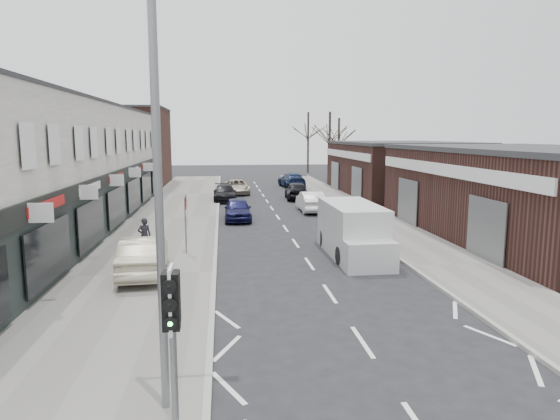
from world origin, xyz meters
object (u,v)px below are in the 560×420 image
object	(u,v)px
pedestrian	(144,236)
street_lamp	(168,174)
traffic_light	(172,315)
parked_car_right_b	(296,190)
white_van	(353,231)
parked_car_left_c	(237,187)
sedan_on_pavement	(144,255)
parked_car_left_a	(238,209)
warning_sign	(186,207)
parked_car_left_b	(225,193)
parked_car_right_c	(292,180)
parked_car_right_a	(311,202)

from	to	relation	value
pedestrian	street_lamp	bearing A→B (deg)	83.44
traffic_light	parked_car_right_b	distance (m)	33.71
traffic_light	white_van	world-z (taller)	traffic_light
pedestrian	parked_car_right_b	world-z (taller)	pedestrian
parked_car_left_c	traffic_light	bearing A→B (deg)	-96.09
sedan_on_pavement	parked_car_left_a	distance (m)	13.01
warning_sign	parked_car_left_b	size ratio (longest dim) A/B	0.60
parked_car_left_a	parked_car_right_c	size ratio (longest dim) A/B	0.80
pedestrian	parked_car_left_b	distance (m)	18.66
pedestrian	parked_car_right_c	size ratio (longest dim) A/B	0.31
sedan_on_pavement	parked_car_right_a	world-z (taller)	sedan_on_pavement
parked_car_left_c	parked_car_right_c	distance (m)	7.85
parked_car_right_c	street_lamp	bearing A→B (deg)	73.62
parked_car_right_b	parked_car_left_a	bearing A→B (deg)	65.01
white_van	parked_car_right_b	distance (m)	19.73
parked_car_left_b	parked_car_right_a	world-z (taller)	parked_car_right_a
parked_car_right_b	parked_car_right_c	bearing A→B (deg)	-92.70
white_van	sedan_on_pavement	xyz separation A→B (m)	(-8.69, -2.49, -0.23)
warning_sign	parked_car_right_c	distance (m)	29.96
traffic_light	parked_car_left_b	size ratio (longest dim) A/B	0.69
traffic_light	street_lamp	xyz separation A→B (m)	(-0.13, 1.22, 2.20)
white_van	parked_car_right_b	size ratio (longest dim) A/B	1.37
street_lamp	warning_sign	world-z (taller)	street_lamp
traffic_light	street_lamp	distance (m)	2.52
warning_sign	parked_car_right_a	bearing A→B (deg)	57.49
white_van	pedestrian	size ratio (longest dim) A/B	3.74
sedan_on_pavement	parked_car_right_c	distance (m)	33.47
traffic_light	parked_car_right_b	world-z (taller)	traffic_light
parked_car_right_b	white_van	bearing A→B (deg)	91.78
street_lamp	white_van	world-z (taller)	street_lamp
parked_car_right_b	parked_car_right_a	bearing A→B (deg)	92.94
sedan_on_pavement	parked_car_left_a	world-z (taller)	sedan_on_pavement
parked_car_left_c	parked_car_right_a	bearing A→B (deg)	-69.56
white_van	warning_sign	bearing A→B (deg)	173.28
parked_car_left_a	street_lamp	bearing A→B (deg)	-94.63
traffic_light	parked_car_left_c	size ratio (longest dim) A/B	0.66
white_van	pedestrian	bearing A→B (deg)	173.33
street_lamp	parked_car_right_a	distance (m)	26.18
warning_sign	parked_car_right_c	size ratio (longest dim) A/B	0.53
pedestrian	parked_car_left_c	distance (m)	23.64
street_lamp	parked_car_left_b	bearing A→B (deg)	87.94
parked_car_left_c	parked_car_right_c	xyz separation A→B (m)	(5.80, 5.29, 0.09)
parked_car_left_b	white_van	bearing A→B (deg)	-74.57
parked_car_right_a	parked_car_right_c	xyz separation A→B (m)	(0.95, 16.54, 0.03)
white_van	parked_car_left_c	distance (m)	24.56
parked_car_right_a	parked_car_left_c	bearing A→B (deg)	-67.21
traffic_light	parked_car_left_b	distance (m)	32.57
street_lamp	parked_car_left_a	size ratio (longest dim) A/B	1.95
parked_car_left_a	parked_car_left_b	distance (m)	9.39
parked_car_left_b	parked_car_left_c	bearing A→B (deg)	76.59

